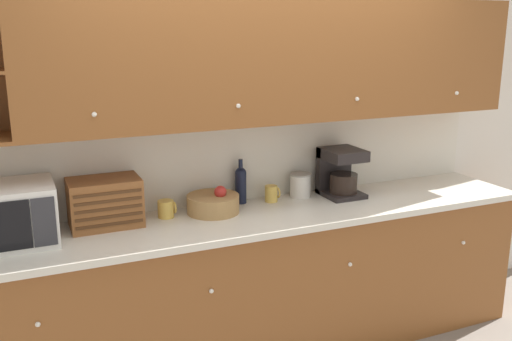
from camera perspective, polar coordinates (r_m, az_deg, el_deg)
The scene contains 13 objects.
ground_plane at distance 4.14m, azimuth -1.25°, elevation -15.51°, with size 24.00×24.00×0.00m, color slate.
wall_back at distance 3.70m, azimuth -1.53°, elevation 2.47°, with size 5.96×0.06×2.60m.
counter_unit at distance 3.67m, azimuth 0.60°, elevation -11.25°, with size 3.58×0.65×0.95m.
backsplash_panel at distance 3.69m, azimuth -1.31°, elevation 1.14°, with size 3.56×0.01×0.54m.
upper_cabinets at distance 3.50m, azimuth 2.33°, elevation 10.93°, with size 3.56×0.40×0.73m.
microwave at distance 3.23m, azimuth -23.88°, elevation -4.12°, with size 0.51×0.39×0.32m.
bread_box at distance 3.34m, azimuth -14.87°, elevation -3.11°, with size 0.40×0.27×0.28m.
mug at distance 3.44m, azimuth -8.96°, elevation -3.81°, with size 0.11×0.10×0.10m.
fruit_basket at distance 3.49m, azimuth -4.29°, elevation -3.30°, with size 0.32×0.32×0.17m.
wine_bottle at distance 3.65m, azimuth -1.54°, elevation -1.29°, with size 0.07×0.07×0.29m.
mug_blue_second at distance 3.70m, azimuth 1.58°, elevation -2.32°, with size 0.09×0.08×0.11m.
storage_canister at distance 3.80m, azimuth 4.45°, elevation -1.47°, with size 0.14×0.14×0.16m.
coffee_maker at distance 3.86m, azimuth 8.38°, elevation -0.12°, with size 0.25×0.28×0.32m.
Camera 1 is at (-1.37, -3.33, 2.05)m, focal length 40.00 mm.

